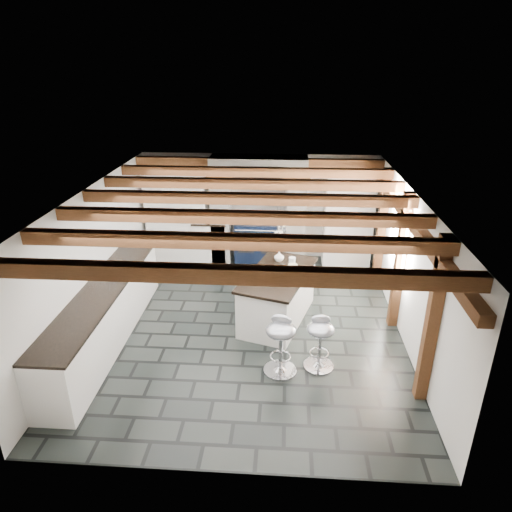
# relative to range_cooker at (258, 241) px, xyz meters

# --- Properties ---
(ground) EXTENTS (6.00, 6.00, 0.00)m
(ground) POSITION_rel_range_cooker_xyz_m (0.00, -2.68, -0.47)
(ground) COLOR black
(ground) RESTS_ON ground
(room_shell) EXTENTS (6.00, 6.03, 6.00)m
(room_shell) POSITION_rel_range_cooker_xyz_m (-0.61, -1.26, 0.60)
(room_shell) COLOR silver
(room_shell) RESTS_ON ground
(range_cooker) EXTENTS (1.00, 0.63, 0.99)m
(range_cooker) POSITION_rel_range_cooker_xyz_m (0.00, 0.00, 0.00)
(range_cooker) COLOR black
(range_cooker) RESTS_ON ground
(kitchen_island) EXTENTS (1.39, 1.95, 1.16)m
(kitchen_island) POSITION_rel_range_cooker_xyz_m (0.48, -2.43, -0.02)
(kitchen_island) COLOR white
(kitchen_island) RESTS_ON ground
(bar_stool_near) EXTENTS (0.44, 0.44, 0.82)m
(bar_stool_near) POSITION_rel_range_cooker_xyz_m (1.11, -3.73, 0.04)
(bar_stool_near) COLOR silver
(bar_stool_near) RESTS_ON ground
(bar_stool_far) EXTENTS (0.54, 0.54, 0.88)m
(bar_stool_far) POSITION_rel_range_cooker_xyz_m (0.56, -3.87, 0.08)
(bar_stool_far) COLOR silver
(bar_stool_far) RESTS_ON ground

